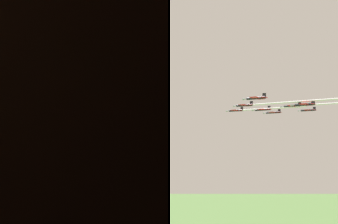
% 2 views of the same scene
% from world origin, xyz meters
% --- Properties ---
extents(jet_lead, '(53.94, 9.98, 2.66)m').
position_xyz_m(jet_lead, '(-0.25, 4.32, 197.25)').
color(jet_lead, black).
extents(jet_port_inner, '(61.69, 10.80, 2.66)m').
position_xyz_m(jet_port_inner, '(-22.79, 19.51, 197.76)').
color(jet_port_inner, black).
extents(jet_starboard_inner, '(12.82, 9.39, 2.66)m').
position_xyz_m(jet_starboard_inner, '(-1.86, -13.41, 196.55)').
color(jet_starboard_inner, black).
extents(jet_port_outer, '(12.82, 9.39, 2.66)m').
position_xyz_m(jet_port_outer, '(-5.43, 3.77, 196.81)').
color(jet_port_outer, black).
extents(jet_starboard_outer, '(12.82, 9.39, 2.66)m').
position_xyz_m(jet_starboard_outer, '(-24.73, 36.86, 198.39)').
color(jet_starboard_outer, black).
extents(jet_center_rear, '(12.82, 9.39, 2.66)m').
position_xyz_m(jet_center_rear, '(-17.39, -32.62, 198.66)').
color(jet_center_rear, black).
extents(jet_port_trail, '(62.18, 10.85, 2.66)m').
position_xyz_m(jet_port_trail, '(-42.01, -0.09, 197.90)').
color(jet_port_trail, black).
extents(jet_starboard_trail, '(12.82, 9.39, 2.66)m').
position_xyz_m(jet_starboard_trail, '(-40.27, 17.66, 196.06)').
color(jet_starboard_trail, black).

